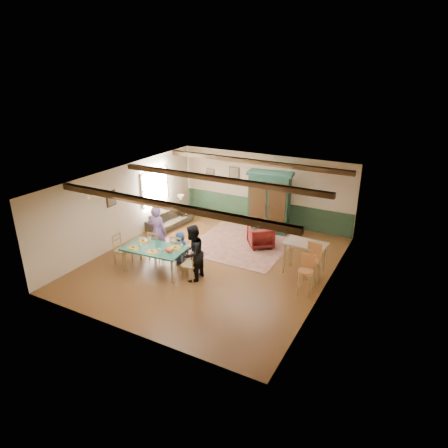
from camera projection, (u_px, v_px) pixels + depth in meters
The scene contains 35 objects.
floor at pixel (213, 262), 12.60m from camera, with size 8.00×8.00×0.00m, color #543117.
wall_back at pixel (264, 189), 15.37m from camera, with size 7.00×0.02×2.70m, color beige.
wall_left at pixel (124, 205), 13.64m from camera, with size 0.02×8.00×2.70m, color beige.
wall_right at pixel (327, 246), 10.56m from camera, with size 0.02×8.00×2.70m, color beige.
ceiling at pixel (212, 179), 11.60m from camera, with size 7.00×8.00×0.02m, color white.
wainscot_back at pixel (263, 211), 15.69m from camera, with size 6.95×0.03×0.90m, color #203A26.
ceiling_beam_front at pixel (166, 205), 9.75m from camera, with size 6.95×0.16×0.16m, color black.
ceiling_beam_mid at pixel (219, 179), 11.96m from camera, with size 6.95×0.16×0.16m, color black.
ceiling_beam_back at pixel (255, 162), 14.08m from camera, with size 6.95×0.16×0.16m, color black.
window_left at pixel (155, 187), 14.94m from camera, with size 0.06×1.60×1.30m, color white, non-canonical shape.
picture_left_wall at pixel (111, 199), 12.99m from camera, with size 0.04×0.42×0.52m, color #7C6E5A, non-canonical shape.
picture_back_a at pixel (234, 174), 15.75m from camera, with size 0.45×0.04×0.55m, color #7C6E5A, non-canonical shape.
picture_back_b at pixel (210, 174), 16.29m from camera, with size 0.38×0.04×0.48m, color #7C6E5A, non-canonical shape.
dining_table at pixel (155, 259), 11.94m from camera, with size 1.84×1.02×0.77m, color #1D5D4A, non-canonical shape.
dining_chair_far_left at pixel (157, 245), 12.68m from camera, with size 0.43×0.45×0.97m, color #997F4C, non-canonical shape.
dining_chair_far_right at pixel (179, 249), 12.38m from camera, with size 0.43×0.45×0.97m, color #997F4C, non-canonical shape.
dining_chair_end_left at pixel (123, 250), 12.34m from camera, with size 0.43×0.45×0.97m, color #997F4C, non-canonical shape.
dining_chair_end_right at pixel (190, 264), 11.47m from camera, with size 0.43×0.45×0.97m, color #997F4C, non-canonical shape.
person_man at pixel (157, 232), 12.60m from camera, with size 0.64×0.42×1.76m, color #8863A9.
person_woman at pixel (192, 253), 11.29m from camera, with size 0.82×0.64×1.68m, color black.
person_child at pixel (180, 247), 12.43m from camera, with size 0.50×0.33×1.03m, color #23478C.
cat at pixel (169, 250), 11.47m from camera, with size 0.37×0.14×0.18m, color orange, non-canonical shape.
place_setting_near_left at pixel (133, 246), 11.77m from camera, with size 0.41×0.31×0.11m, color gold, non-canonical shape.
place_setting_near_center at pixel (152, 250), 11.52m from camera, with size 0.41×0.31×0.11m, color gold, non-canonical shape.
place_setting_far_left at pixel (143, 240), 12.21m from camera, with size 0.41×0.31×0.11m, color gold, non-canonical shape.
place_setting_far_right at pixel (175, 246), 11.79m from camera, with size 0.41×0.31×0.11m, color gold, non-canonical shape.
area_rug at pixel (244, 241), 14.10m from camera, with size 3.19×3.79×0.01m, color tan.
armoire at pixel (269, 202), 14.52m from camera, with size 1.61×0.64×2.27m, color #143226.
armchair at pixel (261, 236), 13.58m from camera, with size 0.79×0.82×0.74m, color #450D0F.
sofa at pixel (170, 219), 15.32m from camera, with size 1.95×0.76×0.57m, color #382F23.
end_table at pixel (181, 214), 15.90m from camera, with size 0.45×0.45×0.55m, color black, non-canonical shape.
table_lamp at pixel (181, 201), 15.70m from camera, with size 0.28×0.28×0.50m, color beige, non-canonical shape.
counter_table at pixel (304, 258), 11.74m from camera, with size 1.20×0.70×1.00m, color beige, non-canonical shape.
bar_stool_left at pixel (311, 265), 11.10m from camera, with size 0.43×0.48×1.23m, color tan, non-canonical shape.
bar_stool_right at pixel (306, 276), 10.66m from camera, with size 0.40×0.44×1.13m, color tan, non-canonical shape.
Camera 1 is at (5.63, -9.74, 5.81)m, focal length 32.00 mm.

